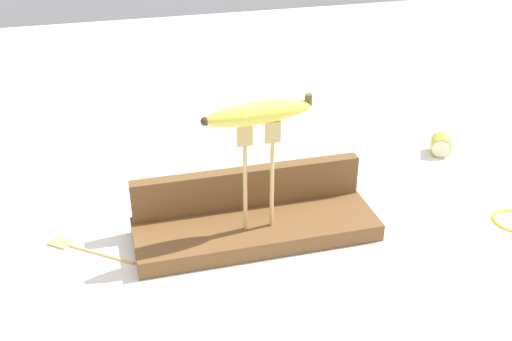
{
  "coord_description": "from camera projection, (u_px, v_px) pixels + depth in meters",
  "views": [
    {
      "loc": [
        -0.23,
        -0.86,
        0.62
      ],
      "look_at": [
        0.0,
        0.0,
        0.13
      ],
      "focal_mm": 43.47,
      "sensor_mm": 36.0,
      "label": 1
    }
  ],
  "objects": [
    {
      "name": "ground_plane",
      "position": [
        256.0,
        236.0,
        1.08
      ],
      "size": [
        3.0,
        3.0,
        0.0
      ],
      "primitive_type": "plane",
      "color": "silver"
    },
    {
      "name": "wooden_board",
      "position": [
        256.0,
        229.0,
        1.07
      ],
      "size": [
        0.42,
        0.14,
        0.03
      ],
      "primitive_type": "cube",
      "color": "brown",
      "rests_on": "ground"
    },
    {
      "name": "board_backstop",
      "position": [
        248.0,
        187.0,
        1.09
      ],
      "size": [
        0.41,
        0.02,
        0.07
      ],
      "primitive_type": "cube",
      "color": "brown",
      "rests_on": "wooden_board"
    },
    {
      "name": "fork_stand_center",
      "position": [
        259.0,
        167.0,
        0.99
      ],
      "size": [
        0.07,
        0.01,
        0.19
      ],
      "color": "tan",
      "rests_on": "wooden_board"
    },
    {
      "name": "banana_raised_center",
      "position": [
        259.0,
        113.0,
        0.95
      ],
      "size": [
        0.18,
        0.06,
        0.04
      ],
      "color": "#DBD147",
      "rests_on": "fork_stand_center"
    },
    {
      "name": "fork_fallen_far",
      "position": [
        80.0,
        247.0,
        1.04
      ],
      "size": [
        0.14,
        0.11,
        0.01
      ],
      "color": "tan",
      "rests_on": "ground"
    },
    {
      "name": "banana_chunk_near",
      "position": [
        441.0,
        145.0,
        1.35
      ],
      "size": [
        0.06,
        0.06,
        0.04
      ],
      "color": "#B2C138",
      "rests_on": "ground"
    }
  ]
}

